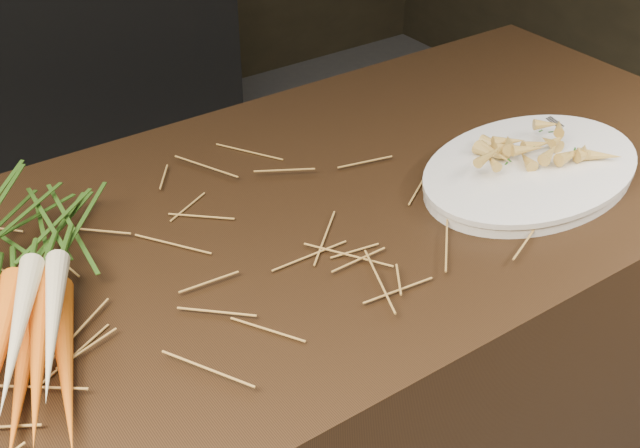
% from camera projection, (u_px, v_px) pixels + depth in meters
% --- Properties ---
extents(straw_bedding, '(1.40, 0.60, 0.02)m').
position_uv_depth(straw_bedding, '(10.00, 315.00, 0.95)').
color(straw_bedding, olive).
rests_on(straw_bedding, main_counter).
extents(root_veg_bunch, '(0.31, 0.50, 0.09)m').
position_uv_depth(root_veg_bunch, '(29.00, 271.00, 0.96)').
color(root_veg_bunch, '#DD5A18').
rests_on(root_veg_bunch, main_counter).
extents(serving_platter, '(0.41, 0.30, 0.02)m').
position_uv_depth(serving_platter, '(531.00, 172.00, 1.21)').
color(serving_platter, white).
rests_on(serving_platter, main_counter).
extents(roasted_veg_heap, '(0.20, 0.16, 0.04)m').
position_uv_depth(roasted_veg_heap, '(534.00, 154.00, 1.20)').
color(roasted_veg_heap, '#A37731').
rests_on(roasted_veg_heap, serving_platter).
extents(serving_fork, '(0.05, 0.15, 0.00)m').
position_uv_depth(serving_fork, '(593.00, 140.00, 1.27)').
color(serving_fork, silver).
rests_on(serving_fork, serving_platter).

